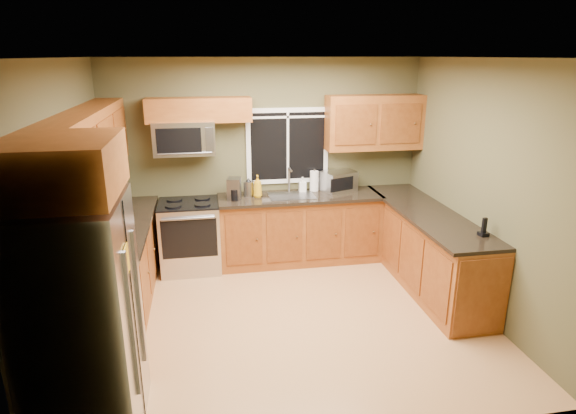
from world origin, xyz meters
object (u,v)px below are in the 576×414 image
object	(u,v)px
microwave	(184,138)
paper_towel_roll	(314,181)
kettle	(249,188)
soap_bottle_b	(303,185)
range	(190,236)
coffee_maker	(234,189)
cordless_phone	(484,230)
toaster_oven	(339,181)
refrigerator	(82,322)
soap_bottle_a	(258,186)

from	to	relation	value
microwave	paper_towel_roll	xyz separation A→B (m)	(1.70, 0.07, -0.65)
kettle	soap_bottle_b	xyz separation A→B (m)	(0.74, 0.08, -0.01)
range	coffee_maker	xyz separation A→B (m)	(0.59, -0.01, 0.60)
cordless_phone	microwave	bearing A→B (deg)	147.58
kettle	cordless_phone	world-z (taller)	kettle
coffee_maker	paper_towel_roll	size ratio (longest dim) A/B	0.91
toaster_oven	coffee_maker	world-z (taller)	coffee_maker
refrigerator	cordless_phone	xyz separation A→B (m)	(3.72, 0.98, 0.10)
kettle	soap_bottle_b	size ratio (longest dim) A/B	1.21
microwave	cordless_phone	bearing A→B (deg)	-32.42
kettle	cordless_phone	bearing A→B (deg)	-40.01
refrigerator	toaster_oven	size ratio (longest dim) A/B	3.48
soap_bottle_b	kettle	bearing A→B (deg)	-173.77
toaster_oven	soap_bottle_b	bearing A→B (deg)	176.81
refrigerator	cordless_phone	size ratio (longest dim) A/B	9.22
toaster_oven	coffee_maker	xyz separation A→B (m)	(-1.44, -0.16, -0.01)
range	soap_bottle_b	xyz separation A→B (m)	(1.53, 0.17, 0.57)
kettle	soap_bottle_a	size ratio (longest dim) A/B	0.84
range	soap_bottle_a	size ratio (longest dim) A/B	3.20
soap_bottle_b	cordless_phone	bearing A→B (deg)	-52.61
refrigerator	range	xyz separation A→B (m)	(0.69, 2.77, -0.43)
toaster_oven	microwave	bearing A→B (deg)	-179.70
coffee_maker	soap_bottle_b	bearing A→B (deg)	11.23
microwave	toaster_oven	bearing A→B (deg)	0.30
cordless_phone	soap_bottle_a	bearing A→B (deg)	139.51
coffee_maker	soap_bottle_b	xyz separation A→B (m)	(0.94, 0.19, -0.03)
kettle	toaster_oven	bearing A→B (deg)	2.45
soap_bottle_b	toaster_oven	bearing A→B (deg)	-3.19
kettle	soap_bottle_a	world-z (taller)	soap_bottle_a
soap_bottle_a	toaster_oven	bearing A→B (deg)	5.88
microwave	kettle	bearing A→B (deg)	-3.10
range	coffee_maker	bearing A→B (deg)	-1.15
microwave	kettle	size ratio (longest dim) A/B	3.07
kettle	cordless_phone	distance (m)	2.93
microwave	soap_bottle_b	xyz separation A→B (m)	(1.53, 0.04, -0.69)
soap_bottle_a	cordless_phone	xyz separation A→B (m)	(2.13, -1.82, -0.09)
coffee_maker	microwave	bearing A→B (deg)	165.95
refrigerator	coffee_maker	bearing A→B (deg)	65.10
coffee_maker	kettle	distance (m)	0.22
toaster_oven	cordless_phone	bearing A→B (deg)	-62.65
coffee_maker	soap_bottle_b	size ratio (longest dim) A/B	1.35
range	microwave	distance (m)	1.27
kettle	microwave	bearing A→B (deg)	176.90
range	toaster_oven	xyz separation A→B (m)	(2.03, 0.15, 0.61)
refrigerator	coffee_maker	distance (m)	3.05
refrigerator	paper_towel_roll	world-z (taller)	refrigerator
range	cordless_phone	xyz separation A→B (m)	(3.03, -1.79, 0.53)
refrigerator	kettle	bearing A→B (deg)	62.71
refrigerator	cordless_phone	bearing A→B (deg)	14.78
toaster_oven	soap_bottle_a	xyz separation A→B (m)	(-1.13, -0.12, 0.01)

